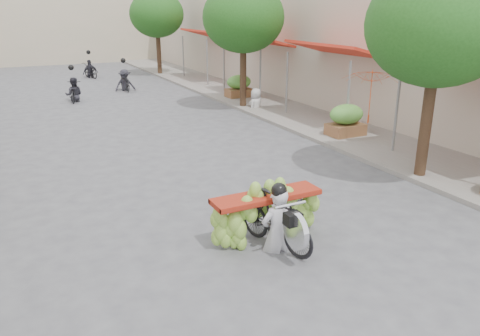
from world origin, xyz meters
name	(u,v)px	position (x,y,z in m)	size (l,w,h in m)	color
ground	(356,330)	(0.00, 0.00, 0.00)	(120.00, 120.00, 0.00)	#55565A
sidewalk_right	(264,100)	(7.00, 15.00, 0.06)	(4.00, 60.00, 0.12)	gray
shophouse_row_right	(366,34)	(11.99, 14.00, 3.00)	(9.77, 40.00, 6.00)	#BBAB9B
far_building	(47,17)	(0.00, 38.00, 3.50)	(20.00, 6.00, 7.00)	#BEB096
street_tree_near	(439,26)	(5.40, 4.00, 3.78)	(3.40, 3.40, 5.25)	#3A2719
street_tree_mid	(243,18)	(5.40, 14.00, 3.78)	(3.40, 3.40, 5.25)	#3A2719
street_tree_far	(157,14)	(5.40, 26.00, 3.78)	(3.40, 3.40, 5.25)	#3A2719
produce_crate_mid	(346,118)	(6.20, 8.00, 0.71)	(1.20, 0.88, 1.16)	brown
produce_crate_far	(239,84)	(6.20, 16.00, 0.71)	(1.20, 0.88, 1.16)	brown
banana_motorbike	(273,209)	(0.21, 2.63, 0.72)	(2.20, 1.92, 2.17)	black
market_umbrella	(374,69)	(6.16, 6.85, 2.44)	(2.26, 2.26, 1.68)	#CA481A
pedestrian	(256,88)	(5.77, 13.51, 0.92)	(0.91, 0.78, 1.59)	silver
bg_motorbike_a	(73,86)	(-0.97, 18.93, 0.75)	(0.96, 1.67, 1.95)	black
bg_motorbike_b	(124,75)	(1.88, 20.87, 0.83)	(1.06, 1.82, 1.95)	black
bg_motorbike_c	(90,65)	(1.10, 26.64, 0.79)	(1.07, 1.72, 1.95)	black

